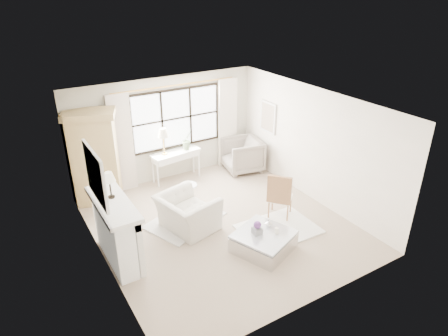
{
  "coord_description": "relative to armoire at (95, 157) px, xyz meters",
  "views": [
    {
      "loc": [
        -3.74,
        -6.29,
        4.85
      ],
      "look_at": [
        0.2,
        0.2,
        1.24
      ],
      "focal_mm": 32.0,
      "sensor_mm": 36.0,
      "label": 1
    }
  ],
  "objects": [
    {
      "name": "pillar_candle",
      "position": [
        2.4,
        -3.72,
        -0.7
      ],
      "size": [
        0.08,
        0.08,
        0.12
      ],
      "primitive_type": "cylinder",
      "color": "white",
      "rests_on": "coffee_table"
    },
    {
      "name": "ceiling",
      "position": [
        1.93,
        -2.4,
        1.56
      ],
      "size": [
        5.5,
        5.5,
        0.0
      ],
      "primitive_type": "plane",
      "rotation": [
        3.14,
        0.0,
        0.0
      ],
      "color": "silver",
      "rests_on": "ground"
    },
    {
      "name": "planter_box",
      "position": [
        2.08,
        -3.53,
        -0.7
      ],
      "size": [
        0.18,
        0.18,
        0.13
      ],
      "primitive_type": "cube",
      "rotation": [
        0.0,
        0.0,
        -0.07
      ],
      "color": "gray",
      "rests_on": "coffee_table"
    },
    {
      "name": "orchid_plant",
      "position": [
        2.39,
        0.08,
        -0.09
      ],
      "size": [
        0.34,
        0.3,
        0.5
      ],
      "primitive_type": "imported",
      "rotation": [
        0.0,
        0.0,
        0.35
      ],
      "color": "#5D754E",
      "rests_on": "console_table"
    },
    {
      "name": "wall_back",
      "position": [
        1.93,
        0.35,
        0.21
      ],
      "size": [
        5.0,
        0.0,
        5.0
      ],
      "primitive_type": "plane",
      "rotation": [
        1.57,
        0.0,
        0.0
      ],
      "color": "beige",
      "rests_on": "ground"
    },
    {
      "name": "club_armchair",
      "position": [
        1.26,
        -2.14,
        -0.76
      ],
      "size": [
        1.25,
        1.36,
        0.76
      ],
      "primitive_type": "imported",
      "rotation": [
        0.0,
        0.0,
        1.79
      ],
      "color": "beige",
      "rests_on": "floor"
    },
    {
      "name": "planter_flowers",
      "position": [
        2.08,
        -3.53,
        -0.56
      ],
      "size": [
        0.15,
        0.15,
        0.15
      ],
      "primitive_type": "sphere",
      "color": "#5D2F77",
      "rests_on": "planter_box"
    },
    {
      "name": "side_table",
      "position": [
        1.75,
        -1.23,
        -0.81
      ],
      "size": [
        0.4,
        0.4,
        0.51
      ],
      "color": "white",
      "rests_on": "floor"
    },
    {
      "name": "art_frame",
      "position": [
        4.4,
        -0.7,
        0.41
      ],
      "size": [
        0.04,
        0.62,
        0.82
      ],
      "primitive_type": "cube",
      "color": "silver",
      "rests_on": "wall_right"
    },
    {
      "name": "curtain_left",
      "position": [
        0.73,
        0.25,
        0.1
      ],
      "size": [
        0.55,
        0.1,
        2.47
      ],
      "primitive_type": "cube",
      "color": "beige",
      "rests_on": "ground"
    },
    {
      "name": "wall_front",
      "position": [
        1.93,
        -5.15,
        0.21
      ],
      "size": [
        5.0,
        0.0,
        5.0
      ],
      "primitive_type": "plane",
      "rotation": [
        -1.57,
        0.0,
        0.0
      ],
      "color": "beige",
      "rests_on": "ground"
    },
    {
      "name": "console_lamp",
      "position": [
        1.74,
        0.08,
        0.22
      ],
      "size": [
        0.28,
        0.28,
        0.69
      ],
      "color": "#B28A3E",
      "rests_on": "console_table"
    },
    {
      "name": "curtain_right",
      "position": [
        3.73,
        0.25,
        0.1
      ],
      "size": [
        0.55,
        0.1,
        2.47
      ],
      "primitive_type": "cube",
      "color": "white",
      "rests_on": "ground"
    },
    {
      "name": "console_table",
      "position": [
        2.04,
        0.07,
        -0.74
      ],
      "size": [
        1.35,
        0.61,
        0.8
      ],
      "rotation": [
        0.0,
        0.0,
        0.13
      ],
      "color": "white",
      "rests_on": "floor"
    },
    {
      "name": "floor",
      "position": [
        1.93,
        -2.4,
        -1.14
      ],
      "size": [
        5.5,
        5.5,
        0.0
      ],
      "primitive_type": "plane",
      "color": "tan",
      "rests_on": "ground"
    },
    {
      "name": "window_frame",
      "position": [
        2.23,
        0.32,
        0.46
      ],
      "size": [
        2.5,
        0.04,
        1.5
      ],
      "primitive_type": null,
      "color": "black",
      "rests_on": "wall_back"
    },
    {
      "name": "mirror_frame",
      "position": [
        -0.54,
        -2.4,
        0.7
      ],
      "size": [
        0.05,
        1.15,
        0.95
      ],
      "primitive_type": "cube",
      "color": "white",
      "rests_on": "wall_left"
    },
    {
      "name": "coffee_vase",
      "position": [
        2.41,
        -3.44,
        -0.69
      ],
      "size": [
        0.16,
        0.16,
        0.15
      ],
      "primitive_type": "imported",
      "rotation": [
        0.0,
        0.0,
        0.13
      ],
      "color": "silver",
      "rests_on": "coffee_table"
    },
    {
      "name": "french_chair",
      "position": [
        3.23,
        -2.79,
        -0.83
      ],
      "size": [
        0.68,
        0.68,
        1.08
      ],
      "rotation": [
        0.0,
        0.0,
        2.28
      ],
      "color": "#A77146",
      "rests_on": "floor"
    },
    {
      "name": "rug_right",
      "position": [
        2.89,
        -3.2,
        -1.12
      ],
      "size": [
        1.62,
        1.24,
        0.03
      ],
      "primitive_type": "cube",
      "rotation": [
        0.0,
        0.0,
        -0.03
      ],
      "color": "white",
      "rests_on": "floor"
    },
    {
      "name": "coffee_table",
      "position": [
        2.19,
        -3.59,
        -0.96
      ],
      "size": [
        1.3,
        1.3,
        0.38
      ],
      "rotation": [
        0.0,
        0.0,
        0.37
      ],
      "color": "silver",
      "rests_on": "floor"
    },
    {
      "name": "curtain_rod",
      "position": [
        2.23,
        0.27,
        1.33
      ],
      "size": [
        3.3,
        0.04,
        0.04
      ],
      "primitive_type": "cylinder",
      "rotation": [
        0.0,
        1.57,
        0.0
      ],
      "color": "gold",
      "rests_on": "wall_back"
    },
    {
      "name": "mantel_lamp",
      "position": [
        -0.28,
        -2.25,
        0.51
      ],
      "size": [
        0.22,
        0.22,
        0.51
      ],
      "color": "black",
      "rests_on": "fireplace"
    },
    {
      "name": "window_pane",
      "position": [
        2.23,
        0.33,
        0.46
      ],
      "size": [
        2.4,
        0.02,
        1.5
      ],
      "primitive_type": "cube",
      "color": "white",
      "rests_on": "wall_back"
    },
    {
      "name": "rug_left",
      "position": [
        1.33,
        -1.86,
        -1.13
      ],
      "size": [
        1.9,
        1.63,
        0.03
      ],
      "primitive_type": "cube",
      "rotation": [
        0.0,
        0.0,
        0.37
      ],
      "color": "silver",
      "rests_on": "floor"
    },
    {
      "name": "wall_right",
      "position": [
        4.43,
        -2.4,
        0.21
      ],
      "size": [
        0.0,
        5.5,
        5.5
      ],
      "primitive_type": "plane",
      "rotation": [
        1.57,
        0.0,
        -1.57
      ],
      "color": "white",
      "rests_on": "ground"
    },
    {
      "name": "wall_left",
      "position": [
        -0.57,
        -2.4,
        0.21
      ],
      "size": [
        0.0,
        5.5,
        5.5
      ],
      "primitive_type": "plane",
      "rotation": [
        1.57,
        0.0,
        1.57
      ],
      "color": "beige",
      "rests_on": "ground"
    },
    {
      "name": "mirror_glass",
      "position": [
        -0.51,
        -2.4,
        0.7
      ],
      "size": [
        0.02,
        1.0,
        0.8
      ],
      "primitive_type": "cube",
      "color": "silver",
      "rests_on": "wall_left"
    },
    {
      "name": "art_canvas",
      "position": [
        4.38,
        -0.7,
        0.41
      ],
      "size": [
        0.01,
        0.52,
        0.72
      ],
      "primitive_type": "cube",
      "color": "#B6A18D",
      "rests_on": "wall_right"
    },
    {
      "name": "fireplace",
      "position": [
        -0.34,
        -2.4,
        -0.49
      ],
      "size": [
        0.58,
        1.66,
        1.26
      ],
      "color": "white",
      "rests_on": "ground"
    },
    {
      "name": "wingback_chair",
      "position": [
        3.85,
        -0.34,
        -0.69
      ],
      "size": [
        1.16,
        1.14,
        0.91
      ],
      "primitive_type": "imported",
      "rotation": [
        0.0,
        0.0,
        -1.76
      ],
      "color": "gray",
      "rests_on": "floor"
    },
    {
      "name": "armoire",
      "position": [
        0.0,
        0.0,
        0.0
      ],
      "size": [
        1.3,
        1.06,
        2.24
      ],
      "rotation": [
        0.0,
        0.0,
        -0.37
      ],
      "color": "tan",
      "rests_on": "floor"
    }
  ]
}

